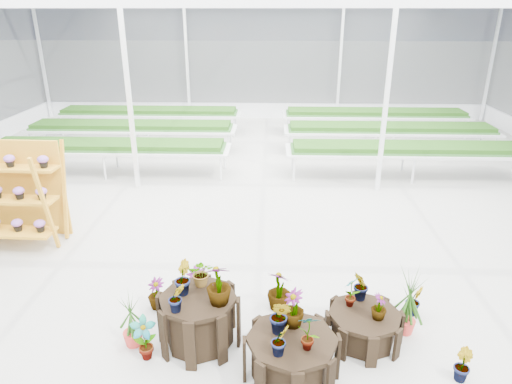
{
  "coord_description": "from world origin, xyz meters",
  "views": [
    {
      "loc": [
        0.35,
        -6.64,
        4.2
      ],
      "look_at": [
        0.11,
        0.53,
        1.3
      ],
      "focal_mm": 32.0,
      "sensor_mm": 36.0,
      "label": 1
    }
  ],
  "objects_px": {
    "shelf_rack": "(11,196)",
    "plinth_low": "(364,327)",
    "plinth_mid": "(291,358)",
    "plinth_tall": "(199,320)"
  },
  "relations": [
    {
      "from": "plinth_tall",
      "to": "plinth_low",
      "type": "relative_size",
      "value": 1.06
    },
    {
      "from": "plinth_mid",
      "to": "shelf_rack",
      "type": "relative_size",
      "value": 0.58
    },
    {
      "from": "plinth_tall",
      "to": "shelf_rack",
      "type": "relative_size",
      "value": 0.55
    },
    {
      "from": "plinth_low",
      "to": "shelf_rack",
      "type": "bearing_deg",
      "value": 156.81
    },
    {
      "from": "plinth_tall",
      "to": "plinth_mid",
      "type": "relative_size",
      "value": 0.94
    },
    {
      "from": "shelf_rack",
      "to": "plinth_low",
      "type": "bearing_deg",
      "value": -21.18
    },
    {
      "from": "plinth_mid",
      "to": "shelf_rack",
      "type": "bearing_deg",
      "value": 147.0
    },
    {
      "from": "plinth_tall",
      "to": "plinth_low",
      "type": "distance_m",
      "value": 2.21
    },
    {
      "from": "shelf_rack",
      "to": "plinth_mid",
      "type": "bearing_deg",
      "value": -30.99
    },
    {
      "from": "plinth_mid",
      "to": "plinth_low",
      "type": "relative_size",
      "value": 1.13
    }
  ]
}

